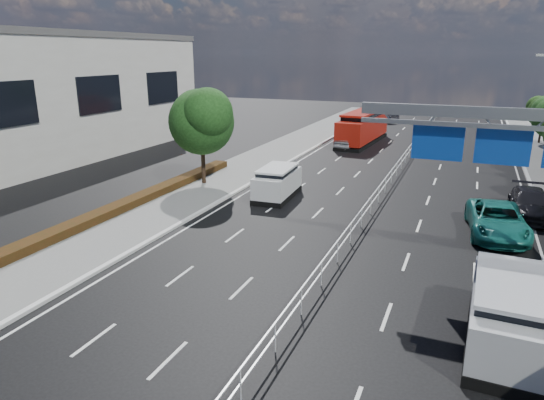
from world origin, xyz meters
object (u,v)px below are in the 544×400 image
(overhead_gantry, at_px, (525,141))
(near_car_dark, at_px, (390,117))
(red_bus, at_px, (363,127))
(white_minivan, at_px, (277,183))
(near_car_silver, at_px, (347,140))
(parked_car_teal, at_px, (497,220))
(parked_car_dark, at_px, (530,203))
(silver_minivan, at_px, (509,315))

(overhead_gantry, xyz_separation_m, near_car_dark, (-12.16, 45.22, -4.90))
(red_bus, distance_m, near_car_dark, 16.96)
(overhead_gantry, xyz_separation_m, white_minivan, (-12.88, 7.02, -4.65))
(red_bus, relative_size, near_car_dark, 2.53)
(near_car_silver, xyz_separation_m, parked_car_teal, (12.62, -20.04, 0.06))
(red_bus, bearing_deg, parked_car_dark, -51.16)
(white_minivan, xyz_separation_m, parked_car_teal, (12.64, -1.98, -0.18))
(silver_minivan, distance_m, parked_car_teal, 10.46)
(white_minivan, distance_m, silver_minivan, 17.74)
(white_minivan, distance_m, near_car_dark, 38.21)
(near_car_silver, height_order, silver_minivan, silver_minivan)
(overhead_gantry, xyz_separation_m, red_bus, (-12.11, 28.29, -3.94))
(white_minivan, height_order, silver_minivan, silver_minivan)
(overhead_gantry, relative_size, silver_minivan, 1.89)
(red_bus, height_order, parked_car_teal, red_bus)
(near_car_dark, relative_size, silver_minivan, 0.79)
(white_minivan, bearing_deg, parked_car_dark, 4.50)
(silver_minivan, bearing_deg, overhead_gantry, 89.33)
(overhead_gantry, bearing_deg, white_minivan, 151.41)
(overhead_gantry, bearing_deg, near_car_dark, 105.05)
(near_car_dark, bearing_deg, near_car_silver, 95.07)
(near_car_dark, bearing_deg, white_minivan, 95.98)
(red_bus, xyz_separation_m, parked_car_teal, (11.87, -23.25, -0.88))
(overhead_gantry, relative_size, near_car_silver, 2.40)
(overhead_gantry, xyz_separation_m, near_car_silver, (-12.86, 25.08, -4.88))
(silver_minivan, bearing_deg, parked_car_teal, 91.77)
(white_minivan, height_order, parked_car_teal, white_minivan)
(white_minivan, distance_m, red_bus, 21.30)
(silver_minivan, height_order, parked_car_teal, silver_minivan)
(silver_minivan, relative_size, parked_car_dark, 1.06)
(white_minivan, distance_m, parked_car_teal, 12.79)
(white_minivan, xyz_separation_m, silver_minivan, (12.66, -12.43, 0.13))
(overhead_gantry, height_order, silver_minivan, overhead_gantry)
(overhead_gantry, height_order, parked_car_dark, overhead_gantry)
(overhead_gantry, xyz_separation_m, parked_car_dark, (1.56, 8.95, -4.86))
(near_car_silver, relative_size, silver_minivan, 0.79)
(overhead_gantry, distance_m, parked_car_teal, 6.98)
(parked_car_teal, bearing_deg, near_car_silver, 116.08)
(overhead_gantry, distance_m, white_minivan, 15.38)
(red_bus, distance_m, near_car_silver, 3.43)
(near_car_silver, xyz_separation_m, silver_minivan, (12.64, -30.49, 0.37))
(overhead_gantry, relative_size, white_minivan, 2.23)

